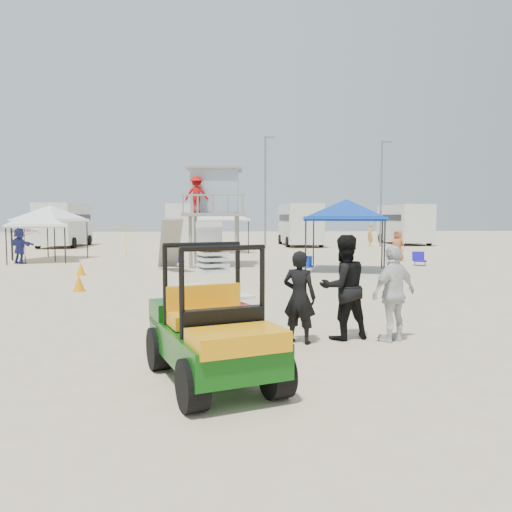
{
  "coord_description": "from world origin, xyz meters",
  "views": [
    {
      "loc": [
        -0.4,
        -8.8,
        2.22
      ],
      "look_at": [
        0.5,
        3.0,
        1.3
      ],
      "focal_mm": 35.0,
      "sensor_mm": 36.0,
      "label": 1
    }
  ],
  "objects": [
    {
      "name": "canopy_white_b",
      "position": [
        -9.37,
        16.73,
        2.47
      ],
      "size": [
        3.39,
        3.39,
        3.02
      ],
      "color": "black",
      "rests_on": "ground"
    },
    {
      "name": "cone_far",
      "position": [
        -5.68,
        10.75,
        0.25
      ],
      "size": [
        0.34,
        0.34,
        0.5
      ],
      "primitive_type": "cone",
      "color": "orange",
      "rests_on": "ground"
    },
    {
      "name": "umbrella_a",
      "position": [
        -9.93,
        16.47,
        0.86
      ],
      "size": [
        2.49,
        2.51,
        1.72
      ],
      "primitive_type": "imported",
      "rotation": [
        0.0,
        0.0,
        -0.43
      ],
      "color": "red",
      "rests_on": "ground"
    },
    {
      "name": "man_right",
      "position": [
        2.72,
        -0.21,
        0.86
      ],
      "size": [
        1.09,
        0.86,
        1.73
      ],
      "primitive_type": "imported",
      "rotation": [
        0.0,
        0.0,
        3.64
      ],
      "color": "silver",
      "rests_on": "ground"
    },
    {
      "name": "utility_cart",
      "position": [
        -0.5,
        -2.25,
        0.86
      ],
      "size": [
        1.92,
        2.68,
        1.84
      ],
      "color": "#0B470C",
      "rests_on": "ground"
    },
    {
      "name": "canopy_white_c",
      "position": [
        -0.18,
        22.59,
        2.71
      ],
      "size": [
        3.47,
        3.47,
        3.26
      ],
      "color": "black",
      "rests_on": "ground"
    },
    {
      "name": "rv_mid_left",
      "position": [
        -3.0,
        31.49,
        1.8
      ],
      "size": [
        2.65,
        6.5,
        3.25
      ],
      "color": "silver",
      "rests_on": "ground"
    },
    {
      "name": "lifeguard_tower",
      "position": [
        -0.62,
        14.04,
        3.25
      ],
      "size": [
        2.88,
        2.88,
        4.36
      ],
      "color": "gray",
      "rests_on": "ground"
    },
    {
      "name": "beach_chair_c",
      "position": [
        8.87,
        13.49,
        0.31
      ],
      "size": [
        0.67,
        0.73,
        0.64
      ],
      "color": "#1A0FAA",
      "rests_on": "ground"
    },
    {
      "name": "rv_mid_right",
      "position": [
        6.0,
        29.99,
        1.8
      ],
      "size": [
        2.64,
        7.0,
        3.25
      ],
      "color": "silver",
      "rests_on": "ground"
    },
    {
      "name": "beach_chair_b",
      "position": [
        3.18,
        11.26,
        0.31
      ],
      "size": [
        0.64,
        0.68,
        0.64
      ],
      "color": "#1034AF",
      "rests_on": "ground"
    },
    {
      "name": "cone_near",
      "position": [
        -4.58,
        6.44,
        0.25
      ],
      "size": [
        0.34,
        0.34,
        0.5
      ],
      "primitive_type": "cone",
      "color": "orange",
      "rests_on": "ground"
    },
    {
      "name": "canopy_white_a",
      "position": [
        -9.28,
        18.46,
        2.71
      ],
      "size": [
        3.62,
        3.62,
        3.26
      ],
      "color": "black",
      "rests_on": "ground"
    },
    {
      "name": "distant_beachgoers",
      "position": [
        -1.21,
        19.43,
        0.85
      ],
      "size": [
        22.22,
        13.84,
        1.78
      ],
      "color": "#BC6335",
      "rests_on": "ground"
    },
    {
      "name": "canopy_blue",
      "position": [
        4.86,
        11.36,
        2.82
      ],
      "size": [
        3.91,
        3.91,
        3.37
      ],
      "color": "black",
      "rests_on": "ground"
    },
    {
      "name": "rv_far_left",
      "position": [
        -12.0,
        29.99,
        1.8
      ],
      "size": [
        2.64,
        6.8,
        3.25
      ],
      "color": "silver",
      "rests_on": "ground"
    },
    {
      "name": "beach_chair_a",
      "position": [
        -2.27,
        13.97,
        0.31
      ],
      "size": [
        0.73,
        0.83,
        0.64
      ],
      "color": "#160D94",
      "rests_on": "ground"
    },
    {
      "name": "ground",
      "position": [
        0.0,
        0.0,
        0.0
      ],
      "size": [
        140.0,
        140.0,
        0.0
      ],
      "primitive_type": "plane",
      "color": "beige",
      "rests_on": "ground"
    },
    {
      "name": "man_mid",
      "position": [
        1.87,
        0.04,
        0.95
      ],
      "size": [
        1.08,
        0.94,
        1.91
      ],
      "primitive_type": "imported",
      "rotation": [
        0.0,
        0.0,
        3.41
      ],
      "color": "black",
      "rests_on": "ground"
    },
    {
      "name": "surf_trailer",
      "position": [
        -0.5,
        0.09,
        0.77
      ],
      "size": [
        1.69,
        2.32,
        1.88
      ],
      "color": "black",
      "rests_on": "ground"
    },
    {
      "name": "light_pole_left",
      "position": [
        3.0,
        27.0,
        4.0
      ],
      "size": [
        0.14,
        0.14,
        8.0
      ],
      "primitive_type": "cylinder",
      "color": "slate",
      "rests_on": "ground"
    },
    {
      "name": "rv_far_right",
      "position": [
        15.0,
        31.49,
        1.8
      ],
      "size": [
        2.64,
        6.6,
        3.25
      ],
      "color": "silver",
      "rests_on": "ground"
    },
    {
      "name": "umbrella_b",
      "position": [
        -5.8,
        21.03,
        0.9
      ],
      "size": [
        2.17,
        2.21,
        1.81
      ],
      "primitive_type": "imported",
      "rotation": [
        0.0,
        0.0,
        0.11
      ],
      "color": "yellow",
      "rests_on": "ground"
    },
    {
      "name": "light_pole_right",
      "position": [
        12.0,
        28.5,
        4.0
      ],
      "size": [
        0.14,
        0.14,
        8.0
      ],
      "primitive_type": "cylinder",
      "color": "slate",
      "rests_on": "ground"
    },
    {
      "name": "man_left",
      "position": [
        1.02,
        -0.21,
        0.82
      ],
      "size": [
        0.71,
        0.63,
        1.64
      ],
      "primitive_type": "imported",
      "rotation": [
        0.0,
        0.0,
        2.64
      ],
      "color": "black",
      "rests_on": "ground"
    }
  ]
}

